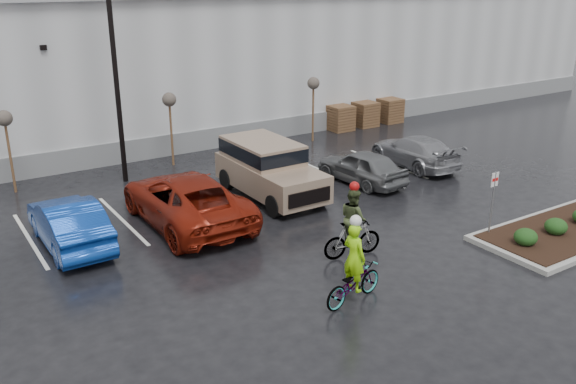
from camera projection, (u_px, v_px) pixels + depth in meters
ground at (404, 270)px, 17.31m from camera, size 120.00×120.00×0.00m
warehouse at (130, 56)px, 33.42m from camera, size 60.50×15.50×7.20m
wooded_ridge at (38, 35)px, 51.78m from camera, size 80.00×25.00×6.00m
lamppost at (112, 37)px, 22.79m from camera, size 0.50×1.00×9.22m
sapling_west at (5, 123)px, 22.53m from camera, size 0.60×0.60×3.20m
sapling_mid at (169, 104)px, 25.87m from camera, size 0.60×0.60×3.20m
sapling_east at (313, 87)px, 29.72m from camera, size 0.60×0.60×3.20m
pallet_stack_a at (340, 118)px, 32.49m from camera, size 1.20×1.20×1.35m
pallet_stack_b at (365, 114)px, 33.36m from camera, size 1.20×1.20×1.35m
pallet_stack_c at (389, 110)px, 34.28m from camera, size 1.20×1.20×1.35m
shrub_a at (526, 237)px, 18.44m from camera, size 0.70×0.70×0.52m
shrub_b at (556, 226)px, 19.21m from camera, size 0.70×0.70×0.52m
fire_lane_sign at (493, 196)px, 18.94m from camera, size 0.30×0.05×2.20m
car_blue at (69, 223)px, 18.60m from camera, size 1.63×4.58×1.50m
car_red at (186, 199)px, 20.29m from camera, size 2.83×6.08×1.69m
suv_tan at (271, 171)px, 22.63m from camera, size 2.20×5.10×2.06m
car_grey at (362, 166)px, 24.27m from camera, size 1.92×4.13×1.37m
car_far_silver at (414, 151)px, 26.45m from camera, size 2.21×4.74×1.34m
cyclist_hivis at (353, 276)px, 15.39m from camera, size 2.05×1.03×2.38m
cyclist_olive at (353, 230)px, 17.84m from camera, size 1.87×0.93×2.35m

